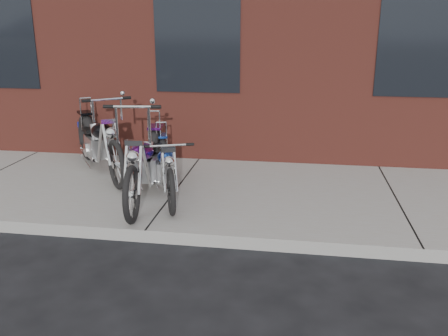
# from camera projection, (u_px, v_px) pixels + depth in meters

# --- Properties ---
(ground) EXTENTS (120.00, 120.00, 0.00)m
(ground) POSITION_uv_depth(u_px,v_px,m) (146.00, 243.00, 5.39)
(ground) COLOR black
(ground) RESTS_ON ground
(sidewalk) EXTENTS (22.00, 3.00, 0.15)m
(sidewalk) POSITION_uv_depth(u_px,v_px,m) (178.00, 192.00, 6.78)
(sidewalk) COLOR gray
(sidewalk) RESTS_ON ground
(chopper_purple) EXTENTS (0.58, 2.39, 1.34)m
(chopper_purple) POSITION_uv_depth(u_px,v_px,m) (146.00, 165.00, 6.30)
(chopper_purple) COLOR black
(chopper_purple) RESTS_ON sidewalk
(chopper_blue) EXTENTS (0.82, 1.93, 0.88)m
(chopper_blue) POSITION_uv_depth(u_px,v_px,m) (166.00, 168.00, 6.40)
(chopper_blue) COLOR black
(chopper_blue) RESTS_ON sidewalk
(chopper_third) EXTENTS (1.59, 2.02, 1.25)m
(chopper_third) POSITION_uv_depth(u_px,v_px,m) (99.00, 144.00, 7.35)
(chopper_third) COLOR black
(chopper_third) RESTS_ON sidewalk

